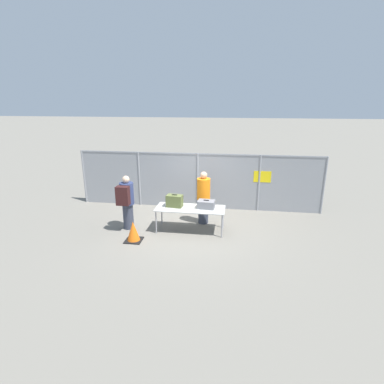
{
  "coord_description": "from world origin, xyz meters",
  "views": [
    {
      "loc": [
        1.32,
        -8.49,
        3.84
      ],
      "look_at": [
        0.01,
        0.45,
        1.05
      ],
      "focal_mm": 28.0,
      "sensor_mm": 36.0,
      "label": 1
    }
  ],
  "objects_px": {
    "inspection_table": "(190,209)",
    "traffic_cone": "(133,232)",
    "suitcase_grey": "(206,204)",
    "utility_trailer": "(256,188)",
    "suitcase_olive": "(175,201)",
    "traveler_hooded": "(127,201)",
    "security_worker_near": "(203,197)"
  },
  "relations": [
    {
      "from": "traveler_hooded",
      "to": "security_worker_near",
      "type": "bearing_deg",
      "value": 14.34
    },
    {
      "from": "suitcase_olive",
      "to": "security_worker_near",
      "type": "relative_size",
      "value": 0.3
    },
    {
      "from": "suitcase_grey",
      "to": "security_worker_near",
      "type": "distance_m",
      "value": 0.61
    },
    {
      "from": "security_worker_near",
      "to": "suitcase_olive",
      "type": "bearing_deg",
      "value": 27.29
    },
    {
      "from": "suitcase_olive",
      "to": "traffic_cone",
      "type": "height_order",
      "value": "suitcase_olive"
    },
    {
      "from": "suitcase_grey",
      "to": "utility_trailer",
      "type": "distance_m",
      "value": 3.98
    },
    {
      "from": "suitcase_olive",
      "to": "traffic_cone",
      "type": "relative_size",
      "value": 0.86
    },
    {
      "from": "inspection_table",
      "to": "suitcase_olive",
      "type": "xyz_separation_m",
      "value": [
        -0.49,
        0.05,
        0.23
      ]
    },
    {
      "from": "traffic_cone",
      "to": "inspection_table",
      "type": "bearing_deg",
      "value": 31.94
    },
    {
      "from": "traveler_hooded",
      "to": "security_worker_near",
      "type": "xyz_separation_m",
      "value": [
        2.25,
        0.82,
        -0.04
      ]
    },
    {
      "from": "traveler_hooded",
      "to": "utility_trailer",
      "type": "distance_m",
      "value": 5.61
    },
    {
      "from": "suitcase_grey",
      "to": "utility_trailer",
      "type": "height_order",
      "value": "suitcase_grey"
    },
    {
      "from": "suitcase_olive",
      "to": "suitcase_grey",
      "type": "xyz_separation_m",
      "value": [
        0.96,
        0.02,
        -0.07
      ]
    },
    {
      "from": "traveler_hooded",
      "to": "suitcase_olive",
      "type": "bearing_deg",
      "value": 2.77
    },
    {
      "from": "inspection_table",
      "to": "traffic_cone",
      "type": "height_order",
      "value": "inspection_table"
    },
    {
      "from": "suitcase_olive",
      "to": "traveler_hooded",
      "type": "distance_m",
      "value": 1.45
    },
    {
      "from": "inspection_table",
      "to": "suitcase_grey",
      "type": "xyz_separation_m",
      "value": [
        0.47,
        0.07,
        0.16
      ]
    },
    {
      "from": "suitcase_olive",
      "to": "suitcase_grey",
      "type": "relative_size",
      "value": 0.97
    },
    {
      "from": "inspection_table",
      "to": "traffic_cone",
      "type": "xyz_separation_m",
      "value": [
        -1.49,
        -0.93,
        -0.41
      ]
    },
    {
      "from": "traveler_hooded",
      "to": "utility_trailer",
      "type": "height_order",
      "value": "traveler_hooded"
    },
    {
      "from": "traveler_hooded",
      "to": "utility_trailer",
      "type": "relative_size",
      "value": 0.48
    },
    {
      "from": "suitcase_grey",
      "to": "traveler_hooded",
      "type": "height_order",
      "value": "traveler_hooded"
    },
    {
      "from": "suitcase_grey",
      "to": "traveler_hooded",
      "type": "bearing_deg",
      "value": -174.36
    },
    {
      "from": "inspection_table",
      "to": "traveler_hooded",
      "type": "bearing_deg",
      "value": -175.09
    },
    {
      "from": "traveler_hooded",
      "to": "traffic_cone",
      "type": "relative_size",
      "value": 2.86
    },
    {
      "from": "suitcase_olive",
      "to": "traffic_cone",
      "type": "xyz_separation_m",
      "value": [
        -1.0,
        -0.98,
        -0.64
      ]
    },
    {
      "from": "inspection_table",
      "to": "suitcase_olive",
      "type": "bearing_deg",
      "value": 174.14
    },
    {
      "from": "suitcase_grey",
      "to": "traveler_hooded",
      "type": "relative_size",
      "value": 0.31
    },
    {
      "from": "suitcase_olive",
      "to": "traffic_cone",
      "type": "bearing_deg",
      "value": -135.62
    },
    {
      "from": "inspection_table",
      "to": "suitcase_grey",
      "type": "distance_m",
      "value": 0.51
    },
    {
      "from": "suitcase_olive",
      "to": "traveler_hooded",
      "type": "relative_size",
      "value": 0.3
    },
    {
      "from": "traveler_hooded",
      "to": "security_worker_near",
      "type": "relative_size",
      "value": 0.99
    }
  ]
}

